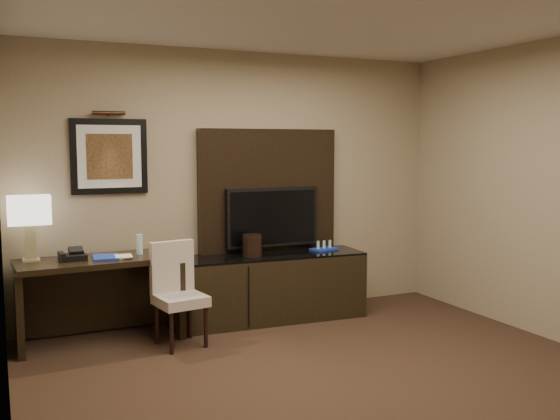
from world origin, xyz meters
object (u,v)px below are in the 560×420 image
desk_chair (181,299)px  minibar_tray (324,245)px  credenza (269,287)px  table_lamp (30,228)px  desk (101,300)px  ice_bucket (252,245)px  desk_phone (73,254)px  water_bottle (139,244)px  tv (272,217)px

desk_chair → minibar_tray: 1.75m
credenza → table_lamp: bearing=-179.5°
desk → ice_bucket: (1.46, -0.00, 0.40)m
desk → table_lamp: 0.88m
credenza → ice_bucket: ice_bucket is taller
credenza → desk_chair: size_ratio=2.31×
desk_phone → ice_bucket: bearing=-3.8°
credenza → minibar_tray: (0.63, 0.01, 0.38)m
desk_chair → water_bottle: water_bottle is taller
table_lamp → desk_phone: (0.33, -0.10, -0.23)m
tv → desk_chair: (-1.15, -0.62, -0.60)m
desk → water_bottle: (0.37, 0.06, 0.47)m
desk_chair → ice_bucket: (0.85, 0.43, 0.36)m
tv → minibar_tray: size_ratio=3.66×
desk → desk_chair: (0.62, -0.43, 0.04)m
tv → minibar_tray: tv is taller
tv → table_lamp: bearing=-177.9°
desk_chair → ice_bucket: ice_bucket is taller
desk_chair → ice_bucket: bearing=18.1°
credenza → ice_bucket: (-0.18, -0.00, 0.44)m
credenza → water_bottle: water_bottle is taller
desk_chair → desk_phone: 1.02m
desk → ice_bucket: 1.52m
credenza → ice_bucket: 0.48m
ice_bucket → minibar_tray: size_ratio=0.79×
ice_bucket → minibar_tray: 0.82m
desk → desk_phone: (-0.22, 0.00, 0.43)m
tv → desk_phone: 2.01m
tv → minibar_tray: 0.62m
desk_chair → desk_phone: (-0.84, 0.43, 0.39)m
desk → desk_chair: 0.75m
tv → table_lamp: size_ratio=1.73×
table_lamp → desk_phone: size_ratio=2.65×
table_lamp → minibar_tray: bearing=-1.9°
credenza → water_bottle: bearing=-179.4°
tv → desk_chair: size_ratio=1.20×
desk_phone → tv: bearing=1.8°
desk_chair → desk_phone: desk_phone is taller
tv → ice_bucket: size_ratio=4.65×
tv → table_lamp: table_lamp is taller
desk_phone → water_bottle: size_ratio=1.20×
desk_chair → minibar_tray: size_ratio=3.06×
desk_chair → table_lamp: (-1.17, 0.54, 0.63)m
credenza → water_bottle: size_ratio=10.63×
tv → desk_phone: (-1.99, -0.19, -0.21)m
desk → credenza: (1.65, -0.00, -0.05)m
desk → desk_chair: size_ratio=1.69×
tv → desk_phone: size_ratio=4.58×
tv → water_bottle: (-1.39, -0.13, -0.17)m
minibar_tray → water_bottle: bearing=178.6°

